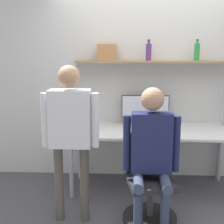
# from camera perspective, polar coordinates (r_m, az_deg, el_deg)

# --- Properties ---
(ground_plane) EXTENTS (12.00, 12.00, 0.00)m
(ground_plane) POSITION_cam_1_polar(r_m,az_deg,el_deg) (3.81, 7.35, -16.03)
(ground_plane) COLOR #4C4C51
(wall_back) EXTENTS (8.00, 0.06, 2.70)m
(wall_back) POSITION_cam_1_polar(r_m,az_deg,el_deg) (4.22, 6.94, 5.99)
(wall_back) COLOR silver
(wall_back) RESTS_ON ground_plane
(desk) EXTENTS (2.03, 0.78, 0.76)m
(desk) POSITION_cam_1_polar(r_m,az_deg,el_deg) (3.93, 7.14, -4.19)
(desk) COLOR silver
(desk) RESTS_ON ground_plane
(shelf_unit) EXTENTS (1.93, 0.29, 1.60)m
(shelf_unit) POSITION_cam_1_polar(r_m,az_deg,el_deg) (4.04, 7.15, 6.53)
(shelf_unit) COLOR #997A56
(shelf_unit) RESTS_ON ground_plane
(monitor) EXTENTS (0.62, 0.18, 0.40)m
(monitor) POSITION_cam_1_polar(r_m,az_deg,el_deg) (4.10, 6.10, 0.65)
(monitor) COLOR #333338
(monitor) RESTS_ON desk
(laptop) EXTENTS (0.29, 0.23, 0.22)m
(laptop) POSITION_cam_1_polar(r_m,az_deg,el_deg) (3.77, 7.22, -2.87)
(laptop) COLOR #333338
(laptop) RESTS_ON desk
(cell_phone) EXTENTS (0.07, 0.15, 0.01)m
(cell_phone) POSITION_cam_1_polar(r_m,az_deg,el_deg) (3.79, 11.42, -3.84)
(cell_phone) COLOR #264C8C
(cell_phone) RESTS_ON desk
(office_chair) EXTENTS (0.56, 0.56, 0.90)m
(office_chair) POSITION_cam_1_polar(r_m,az_deg,el_deg) (3.36, 6.80, -14.73)
(office_chair) COLOR black
(office_chair) RESTS_ON ground_plane
(person_seated) EXTENTS (0.57, 0.47, 1.39)m
(person_seated) POSITION_cam_1_polar(r_m,az_deg,el_deg) (3.12, 7.26, -6.09)
(person_seated) COLOR #38425B
(person_seated) RESTS_ON ground_plane
(person_standing) EXTENTS (0.57, 0.22, 1.60)m
(person_standing) POSITION_cam_1_polar(r_m,az_deg,el_deg) (3.09, -7.65, -2.35)
(person_standing) COLOR #4C473D
(person_standing) RESTS_ON ground_plane
(bottle_purple) EXTENTS (0.07, 0.07, 0.26)m
(bottle_purple) POSITION_cam_1_polar(r_m,az_deg,el_deg) (4.02, 6.71, 10.88)
(bottle_purple) COLOR #593372
(bottle_purple) RESTS_ON shelf_unit
(bottle_green) EXTENTS (0.07, 0.07, 0.26)m
(bottle_green) POSITION_cam_1_polar(r_m,az_deg,el_deg) (4.10, 15.26, 10.59)
(bottle_green) COLOR #2D8C3F
(bottle_green) RESTS_ON shelf_unit
(storage_box) EXTENTS (0.24, 0.21, 0.20)m
(storage_box) POSITION_cam_1_polar(r_m,az_deg,el_deg) (4.02, -0.92, 10.84)
(storage_box) COLOR #B27A47
(storage_box) RESTS_ON shelf_unit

